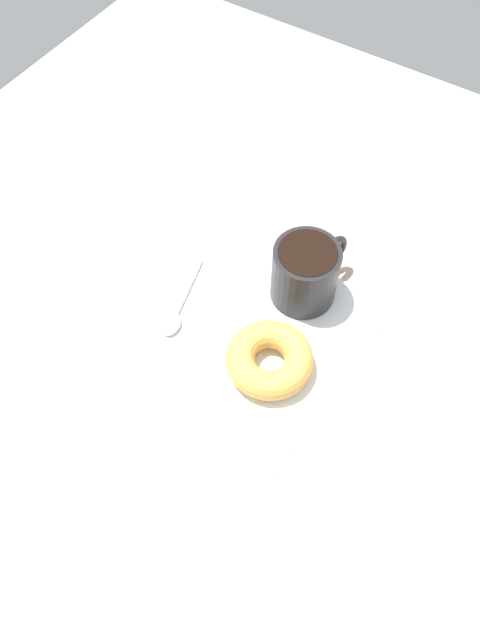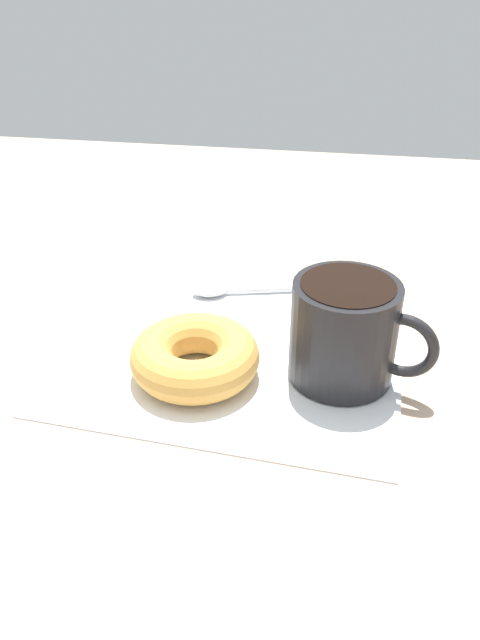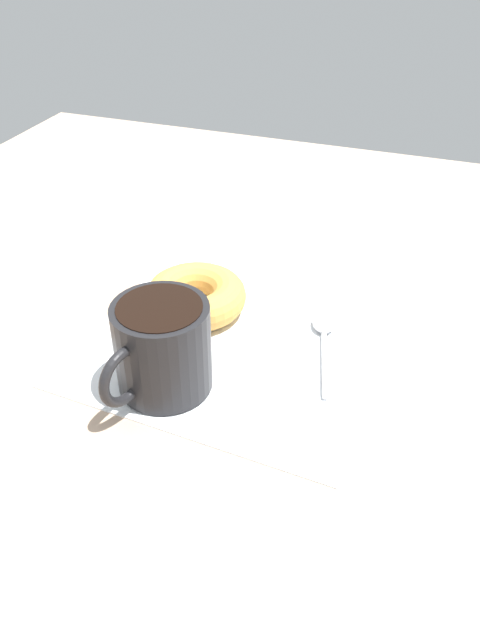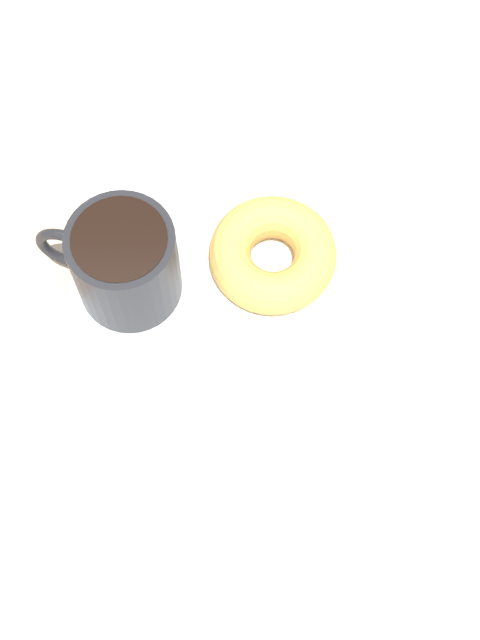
{
  "view_description": "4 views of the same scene",
  "coord_description": "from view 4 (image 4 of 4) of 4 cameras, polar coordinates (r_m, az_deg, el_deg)",
  "views": [
    {
      "loc": [
        -38.0,
        -23.94,
        69.59
      ],
      "look_at": [
        -2.03,
        -1.05,
        2.3
      ],
      "focal_mm": 35.0,
      "sensor_mm": 36.0,
      "label": 1
    },
    {
      "loc": [
        6.1,
        -48.82,
        32.23
      ],
      "look_at": [
        -2.03,
        -1.05,
        2.3
      ],
      "focal_mm": 35.0,
      "sensor_mm": 36.0,
      "label": 2
    },
    {
      "loc": [
        46.28,
        16.24,
        39.37
      ],
      "look_at": [
        -2.03,
        -1.05,
        2.3
      ],
      "focal_mm": 35.0,
      "sensor_mm": 36.0,
      "label": 3
    },
    {
      "loc": [
        -1.84,
        27.16,
        69.59
      ],
      "look_at": [
        -2.03,
        -1.05,
        2.3
      ],
      "focal_mm": 50.0,
      "sensor_mm": 36.0,
      "label": 4
    }
  ],
  "objects": [
    {
      "name": "coffee_cup",
      "position": [
        0.73,
        -7.5,
        3.69
      ],
      "size": [
        11.93,
        8.75,
        8.73
      ],
      "color": "black",
      "rests_on": "napkin"
    },
    {
      "name": "napkin",
      "position": [
        0.75,
        0.0,
        -0.64
      ],
      "size": [
        31.66,
        31.66,
        0.3
      ],
      "primitive_type": "cube",
      "rotation": [
        0.0,
        0.0,
        -0.07
      ],
      "color": "white",
      "rests_on": "ground_plane"
    },
    {
      "name": "spoon",
      "position": [
        0.72,
        2.28,
        -6.52
      ],
      "size": [
        13.12,
        4.67,
        0.9
      ],
      "color": "silver",
      "rests_on": "napkin"
    },
    {
      "name": "donut",
      "position": [
        0.76,
        2.1,
        4.21
      ],
      "size": [
        10.94,
        10.94,
        3.65
      ],
      "primitive_type": "torus",
      "color": "gold",
      "rests_on": "napkin"
    },
    {
      "name": "ground_plane",
      "position": [
        0.76,
        -1.54,
        -1.71
      ],
      "size": [
        120.0,
        120.0,
        2.0
      ],
      "primitive_type": "cube",
      "color": "tan"
    }
  ]
}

